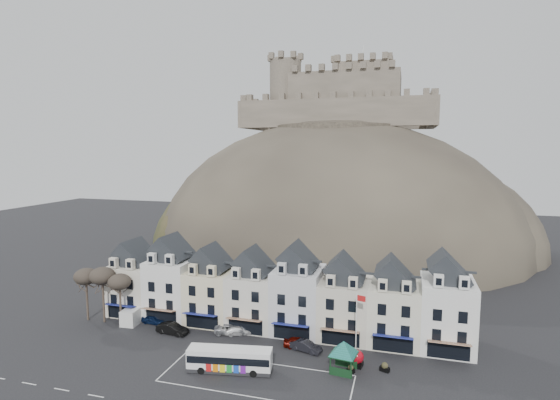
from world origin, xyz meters
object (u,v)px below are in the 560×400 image
(car_silver, at_px, (231,329))
(car_maroon, at_px, (298,342))
(bus, at_px, (230,359))
(white_van, at_px, (135,314))
(bus_shelter, at_px, (344,348))
(car_white, at_px, (239,330))
(car_charcoal, at_px, (306,346))
(flagpole, at_px, (357,321))
(car_navy, at_px, (153,320))
(red_buoy, at_px, (357,358))
(car_black, at_px, (172,329))

(car_silver, xyz_separation_m, car_maroon, (10.40, -1.67, 0.01))
(bus, relative_size, white_van, 1.95)
(bus_shelter, height_order, white_van, bus_shelter)
(bus, distance_m, car_white, 10.46)
(car_charcoal, bearing_deg, car_maroon, 70.82)
(flagpole, relative_size, car_navy, 2.26)
(bus_shelter, distance_m, car_navy, 30.62)
(red_buoy, relative_size, car_navy, 0.55)
(car_black, relative_size, car_maroon, 1.17)
(red_buoy, bearing_deg, flagpole, 97.62)
(bus_shelter, distance_m, car_maroon, 8.54)
(red_buoy, xyz_separation_m, flagpole, (-0.30, 2.23, 3.83))
(bus, distance_m, car_black, 14.24)
(red_buoy, xyz_separation_m, car_navy, (-31.24, 4.68, -0.41))
(white_van, height_order, car_navy, white_van)
(white_van, xyz_separation_m, car_white, (17.19, 0.00, -0.57))
(car_white, relative_size, car_maroon, 1.04)
(white_van, bearing_deg, car_white, -4.67)
(bus, relative_size, car_white, 2.47)
(bus, bearing_deg, bus_shelter, 5.64)
(car_white, distance_m, car_charcoal, 10.70)
(flagpole, height_order, car_charcoal, flagpole)
(car_silver, height_order, car_maroon, car_maroon)
(flagpole, relative_size, car_charcoal, 2.00)
(car_white, bearing_deg, car_charcoal, -128.10)
(car_navy, height_order, car_black, car_black)
(red_buoy, height_order, white_van, white_van)
(car_silver, height_order, car_charcoal, car_charcoal)
(bus, relative_size, bus_shelter, 1.72)
(red_buoy, height_order, car_charcoal, red_buoy)
(bus, relative_size, car_maroon, 2.56)
(bus_shelter, distance_m, white_van, 33.74)
(car_navy, relative_size, car_white, 0.90)
(flagpole, xyz_separation_m, car_charcoal, (-6.59, -0.05, -4.19))
(white_van, height_order, car_silver, white_van)
(car_navy, height_order, car_silver, car_silver)
(white_van, xyz_separation_m, car_navy, (3.23, 0.00, -0.53))
(car_silver, bearing_deg, car_maroon, -116.10)
(bus, height_order, car_navy, bus)
(car_maroon, bearing_deg, car_silver, 69.81)
(red_buoy, distance_m, flagpole, 4.44)
(red_buoy, relative_size, car_black, 0.44)
(bus_shelter, relative_size, car_charcoal, 1.40)
(car_silver, bearing_deg, bus, -175.49)
(bus_shelter, bearing_deg, car_maroon, 152.19)
(bus_shelter, bearing_deg, car_silver, 167.12)
(car_black, height_order, car_charcoal, car_black)
(red_buoy, xyz_separation_m, car_black, (-26.58, 2.18, -0.28))
(bus_shelter, bearing_deg, car_black, 178.89)
(red_buoy, distance_m, car_white, 17.91)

